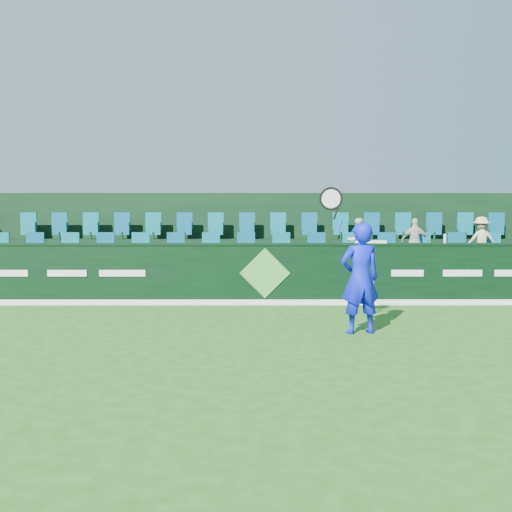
{
  "coord_description": "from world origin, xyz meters",
  "views": [
    {
      "loc": [
        -0.23,
        -8.43,
        1.93
      ],
      "look_at": [
        -0.2,
        2.8,
        1.15
      ],
      "focal_mm": 40.0,
      "sensor_mm": 36.0,
      "label": 1
    }
  ],
  "objects_px": {
    "spectator_left": "(357,241)",
    "drinks_bottle": "(445,238)",
    "tennis_player": "(360,277)",
    "spectator_right": "(481,240)",
    "spectator_middle": "(415,241)",
    "towel": "(376,242)"
  },
  "relations": [
    {
      "from": "spectator_right",
      "to": "drinks_bottle",
      "type": "relative_size",
      "value": 5.65
    },
    {
      "from": "tennis_player",
      "to": "spectator_left",
      "type": "relative_size",
      "value": 2.25
    },
    {
      "from": "tennis_player",
      "to": "towel",
      "type": "bearing_deg",
      "value": 73.33
    },
    {
      "from": "spectator_middle",
      "to": "towel",
      "type": "distance_m",
      "value": 1.62
    },
    {
      "from": "towel",
      "to": "spectator_middle",
      "type": "bearing_deg",
      "value": 43.9
    },
    {
      "from": "tennis_player",
      "to": "towel",
      "type": "relative_size",
      "value": 6.18
    },
    {
      "from": "spectator_middle",
      "to": "drinks_bottle",
      "type": "bearing_deg",
      "value": 114.62
    },
    {
      "from": "spectator_right",
      "to": "drinks_bottle",
      "type": "bearing_deg",
      "value": 43.82
    },
    {
      "from": "tennis_player",
      "to": "spectator_right",
      "type": "bearing_deg",
      "value": 49.04
    },
    {
      "from": "tennis_player",
      "to": "drinks_bottle",
      "type": "height_order",
      "value": "tennis_player"
    },
    {
      "from": "spectator_right",
      "to": "tennis_player",
      "type": "bearing_deg",
      "value": 50.77
    },
    {
      "from": "tennis_player",
      "to": "towel",
      "type": "distance_m",
      "value": 3.28
    },
    {
      "from": "spectator_left",
      "to": "spectator_middle",
      "type": "xyz_separation_m",
      "value": [
        1.37,
        0.0,
        0.0
      ]
    },
    {
      "from": "tennis_player",
      "to": "spectator_middle",
      "type": "xyz_separation_m",
      "value": [
        2.09,
        4.23,
        0.42
      ]
    },
    {
      "from": "spectator_right",
      "to": "spectator_middle",
      "type": "bearing_deg",
      "value": 1.73
    },
    {
      "from": "spectator_left",
      "to": "drinks_bottle",
      "type": "bearing_deg",
      "value": 136.27
    },
    {
      "from": "towel",
      "to": "drinks_bottle",
      "type": "xyz_separation_m",
      "value": [
        1.5,
        0.0,
        0.07
      ]
    },
    {
      "from": "towel",
      "to": "drinks_bottle",
      "type": "bearing_deg",
      "value": 0.0
    },
    {
      "from": "spectator_middle",
      "to": "drinks_bottle",
      "type": "xyz_separation_m",
      "value": [
        0.34,
        -1.12,
        0.1
      ]
    },
    {
      "from": "spectator_left",
      "to": "drinks_bottle",
      "type": "distance_m",
      "value": 2.04
    },
    {
      "from": "tennis_player",
      "to": "drinks_bottle",
      "type": "distance_m",
      "value": 3.98
    },
    {
      "from": "spectator_left",
      "to": "towel",
      "type": "xyz_separation_m",
      "value": [
        0.21,
        -1.12,
        0.04
      ]
    }
  ]
}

